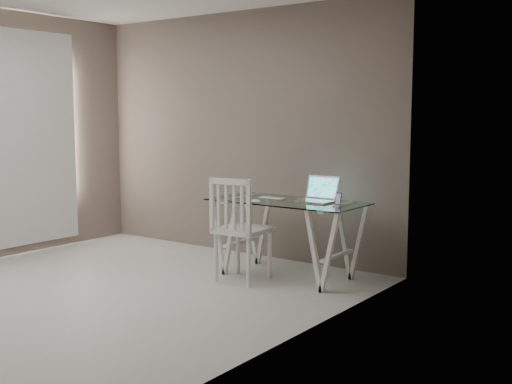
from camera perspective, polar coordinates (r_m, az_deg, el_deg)
room at (r=5.64m, az=-15.90°, el=8.14°), size 4.50×4.52×2.71m
desk at (r=6.21m, az=2.76°, el=-4.11°), size 1.50×0.70×0.75m
chair at (r=5.98m, az=-1.60°, el=-2.92°), size 0.48×0.48×0.99m
laptop at (r=6.13m, az=5.53°, el=-0.31°), size 0.34×0.30×0.24m
keyboard at (r=6.30m, az=1.39°, el=-0.56°), size 0.28×0.12×0.01m
mouse at (r=6.00m, az=-0.01°, el=-0.82°), size 0.10×0.06×0.03m
phone_dock at (r=5.82m, az=7.30°, el=-0.94°), size 0.07×0.07×0.12m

